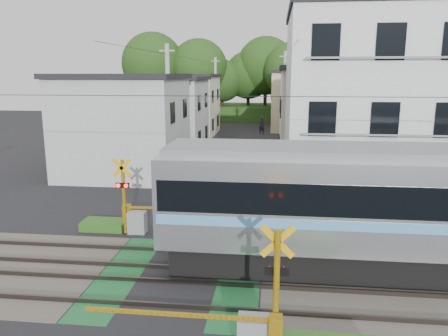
# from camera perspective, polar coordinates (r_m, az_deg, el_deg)

# --- Properties ---
(ground) EXTENTS (120.00, 120.00, 0.00)m
(ground) POSITION_cam_1_polar(r_m,az_deg,el_deg) (14.31, -5.83, -13.91)
(ground) COLOR black
(track_bed) EXTENTS (120.00, 120.00, 0.14)m
(track_bed) POSITION_cam_1_polar(r_m,az_deg,el_deg) (14.30, -5.83, -13.78)
(track_bed) COLOR #47423A
(track_bed) RESTS_ON ground
(crossing_signal_near) EXTENTS (4.74, 0.65, 3.09)m
(crossing_signal_near) POSITION_cam_1_polar(r_m,az_deg,el_deg) (10.49, 4.31, -19.91)
(crossing_signal_near) COLOR #EFAF0C
(crossing_signal_near) RESTS_ON ground
(crossing_signal_far) EXTENTS (4.74, 0.65, 3.09)m
(crossing_signal_far) POSITION_cam_1_polar(r_m,az_deg,el_deg) (17.97, -11.50, -6.13)
(crossing_signal_far) COLOR #EFAF0C
(crossing_signal_far) RESTS_ON ground
(apartment_block) EXTENTS (10.20, 8.36, 9.30)m
(apartment_block) POSITION_cam_1_polar(r_m,az_deg,el_deg) (22.80, 21.04, 7.29)
(apartment_block) COLOR silver
(apartment_block) RESTS_ON ground
(houses_row) EXTENTS (22.07, 31.35, 6.80)m
(houses_row) POSITION_cam_1_polar(r_m,az_deg,el_deg) (38.67, 2.69, 7.66)
(houses_row) COLOR #AFB2B4
(houses_row) RESTS_ON ground
(tree_hill) EXTENTS (40.00, 13.26, 11.80)m
(tree_hill) POSITION_cam_1_polar(r_m,az_deg,el_deg) (60.78, 3.46, 11.60)
(tree_hill) COLOR #244416
(tree_hill) RESTS_ON ground
(catenary) EXTENTS (60.00, 5.04, 7.00)m
(catenary) POSITION_cam_1_polar(r_m,az_deg,el_deg) (13.21, 20.16, 0.15)
(catenary) COLOR #2D2D33
(catenary) RESTS_ON ground
(utility_poles) EXTENTS (7.90, 42.00, 8.00)m
(utility_poles) POSITION_cam_1_polar(r_m,az_deg,el_deg) (35.83, 0.28, 8.66)
(utility_poles) COLOR #A5A5A0
(utility_poles) RESTS_ON ground
(pedestrian) EXTENTS (0.81, 0.69, 1.89)m
(pedestrian) POSITION_cam_1_polar(r_m,az_deg,el_deg) (46.71, 4.93, 5.57)
(pedestrian) COLOR black
(pedestrian) RESTS_ON ground
(weed_patches) EXTENTS (10.25, 8.80, 0.40)m
(weed_patches) POSITION_cam_1_polar(r_m,az_deg,el_deg) (13.91, 1.38, -13.82)
(weed_patches) COLOR #2D5E1E
(weed_patches) RESTS_ON ground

